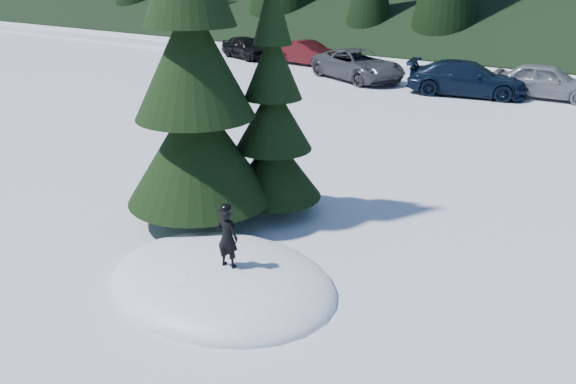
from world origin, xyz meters
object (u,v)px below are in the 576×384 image
Objects in this scene: spruce_tall at (193,74)px; child_skier at (227,237)px; car_0 at (246,47)px; car_4 at (546,81)px; car_3 at (467,78)px; car_2 at (358,65)px; car_1 at (307,53)px; spruce_short at (273,125)px.

spruce_tall reaches higher than child_skier.
spruce_tall is at bearing -123.78° from car_0.
car_3 is at bearing 110.78° from car_4.
car_2 is at bearing 107.97° from spruce_tall.
car_3 is (0.19, 16.97, -2.56)m from spruce_tall.
car_0 is 0.97× the size of car_1.
child_skier is at bearing -144.95° from car_1.
child_skier is 27.98m from car_0.
spruce_short reaches higher than car_3.
car_0 is at bearing 127.17° from spruce_tall.
spruce_tall reaches higher than car_2.
car_0 is 9.74m from car_2.
spruce_short is 17.45m from car_2.
car_4 reaches higher than car_1.
spruce_tall is 18.55m from car_2.
car_4 reaches higher than car_0.
spruce_short is at bearing -143.87° from car_1.
child_skier is 18.98m from car_3.
spruce_short is at bearing 168.56° from car_4.
spruce_short is at bearing -74.31° from child_skier.
car_2 is (-5.67, 17.47, -2.55)m from spruce_tall.
spruce_tall is 25.13m from car_0.
spruce_tall is at bearing -138.68° from car_2.
car_0 is at bearing 98.85° from car_2.
car_3 reaches higher than car_0.
child_skier is (1.45, -3.27, -1.07)m from spruce_short.
child_skier reaches higher than car_2.
spruce_short reaches higher than car_4.
car_1 is 13.81m from car_4.
car_2 reaches higher than car_3.
child_skier is at bearing -122.09° from car_0.
spruce_short reaches higher than car_1.
car_3 is at bearing 89.34° from spruce_tall.
car_1 is (-11.47, 18.60, -1.40)m from spruce_short.
spruce_short is at bearing 170.96° from car_3.
car_2 is at bearing -113.22° from car_1.
child_skier is at bearing -37.34° from spruce_tall.
spruce_tall is at bearing 166.08° from car_4.
car_3 reaches higher than car_4.
spruce_tall reaches higher than car_3.
spruce_short is 3.74m from child_skier.
spruce_short is 15.65m from car_3.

